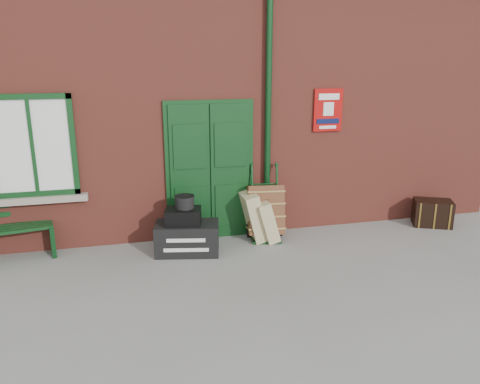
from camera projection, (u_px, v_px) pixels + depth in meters
name	position (u px, v px, depth m)	size (l,w,h in m)	color
ground	(251.00, 272.00, 6.53)	(80.00, 80.00, 0.00)	gray
station_building	(205.00, 96.00, 9.19)	(10.30, 4.30, 4.36)	brown
houdini_trunk	(187.00, 238.00, 7.13)	(0.95, 0.52, 0.48)	black
strongbox	(183.00, 216.00, 7.02)	(0.52, 0.38, 0.24)	black
hatbox	(185.00, 202.00, 6.99)	(0.29, 0.29, 0.19)	black
suitcase_back	(253.00, 216.00, 7.62)	(0.22, 0.56, 0.78)	tan
suitcase_front	(266.00, 220.00, 7.58)	(0.20, 0.50, 0.67)	tan
porter_trolley	(265.00, 211.00, 7.68)	(0.66, 0.70, 1.20)	black
dark_trunk	(432.00, 213.00, 8.31)	(0.64, 0.42, 0.46)	black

